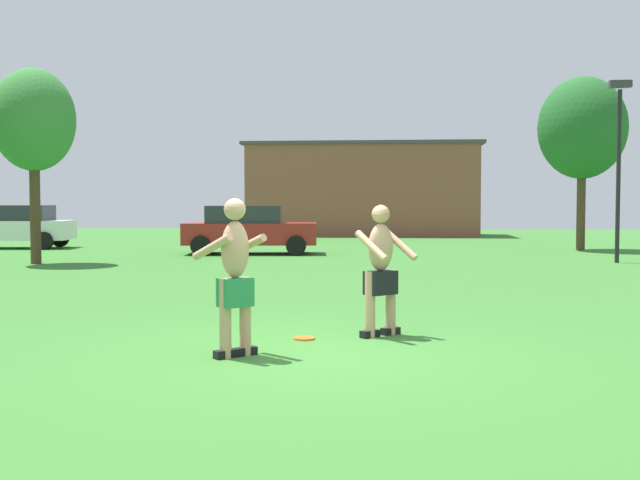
% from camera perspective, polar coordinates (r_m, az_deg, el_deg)
% --- Properties ---
extents(ground_plane, '(80.00, 80.00, 0.00)m').
position_cam_1_polar(ground_plane, '(8.72, -0.65, -8.50)').
color(ground_plane, '#38752D').
extents(player_with_cap, '(0.82, 0.75, 1.69)m').
position_cam_1_polar(player_with_cap, '(9.87, 4.51, -1.76)').
color(player_with_cap, black).
rests_on(player_with_cap, ground_plane).
extents(player_in_green, '(0.85, 0.74, 1.75)m').
position_cam_1_polar(player_in_green, '(8.58, -6.29, -2.43)').
color(player_in_green, black).
rests_on(player_in_green, ground_plane).
extents(frisbee, '(0.27, 0.27, 0.03)m').
position_cam_1_polar(frisbee, '(9.72, -1.17, -7.25)').
color(frisbee, orange).
rests_on(frisbee, ground_plane).
extents(car_white_near_post, '(4.48, 2.42, 1.58)m').
position_cam_1_polar(car_white_near_post, '(30.55, -21.69, 0.97)').
color(car_white_near_post, white).
rests_on(car_white_near_post, ground_plane).
extents(car_red_mid_lot, '(4.47, 2.40, 1.58)m').
position_cam_1_polar(car_red_mid_lot, '(25.43, -5.26, 0.83)').
color(car_red_mid_lot, maroon).
rests_on(car_red_mid_lot, ground_plane).
extents(lamp_post, '(0.60, 0.24, 5.07)m').
position_cam_1_polar(lamp_post, '(23.24, 21.14, 6.23)').
color(lamp_post, black).
rests_on(lamp_post, ground_plane).
extents(outbuilding_behind_lot, '(11.81, 4.58, 4.65)m').
position_cam_1_polar(outbuilding_behind_lot, '(39.49, 3.17, 3.74)').
color(outbuilding_behind_lot, brown).
rests_on(outbuilding_behind_lot, ground_plane).
extents(tree_right_field, '(3.05, 3.05, 6.08)m').
position_cam_1_polar(tree_right_field, '(28.89, 18.74, 7.78)').
color(tree_right_field, '#4C3823').
rests_on(tree_right_field, ground_plane).
extents(tree_behind_players, '(2.25, 2.25, 5.36)m').
position_cam_1_polar(tree_behind_players, '(22.78, -20.33, 8.21)').
color(tree_behind_players, '#4C3823').
rests_on(tree_behind_players, ground_plane).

